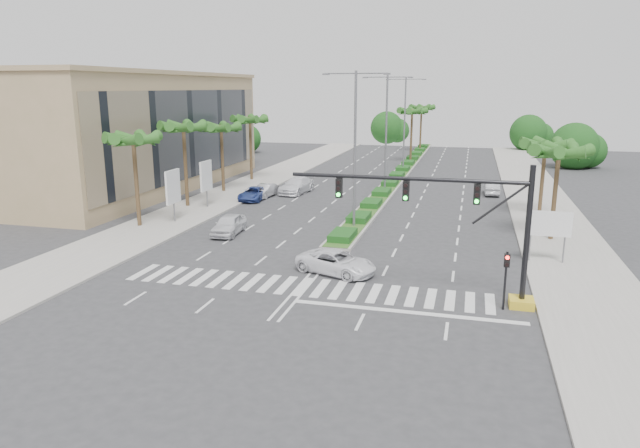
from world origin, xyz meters
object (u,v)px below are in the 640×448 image
Objects in this scene: car_parked_d at (297,185)px; car_right at (492,188)px; car_parked_a at (229,224)px; car_crossing at (336,262)px; car_parked_b at (265,191)px; car_parked_c at (254,194)px.

car_parked_d is 20.18m from car_right.
car_parked_a is 17.71m from car_parked_d.
car_parked_a is 29.47m from car_right.
car_crossing is 1.21× the size of car_right.
car_parked_b is 0.88× the size of car_parked_c.
car_right is at bearing 43.86° from car_parked_a.
car_parked_a is at bearing 74.17° from car_crossing.
car_parked_b is 23.29m from car_right.
car_parked_a is 1.08× the size of car_right.
car_parked_b is 3.84m from car_parked_d.
car_crossing is at bearing -59.79° from car_parked_d.
car_parked_c is 0.94× the size of car_crossing.
car_parked_c is 24.39m from car_right.
car_parked_a reaches higher than car_parked_c.
car_parked_a is 0.90× the size of car_crossing.
car_crossing is (9.97, -6.98, -0.07)m from car_parked_a.
car_parked_d reaches higher than car_parked_c.
car_parked_a is 14.93m from car_parked_b.
car_parked_c is at bearing 98.78° from car_parked_a.
car_right is (22.11, 7.33, 0.01)m from car_parked_b.
car_parked_b is at bearing 95.28° from car_parked_a.
car_parked_d is (2.92, 4.78, 0.17)m from car_parked_c.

